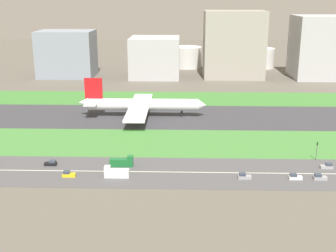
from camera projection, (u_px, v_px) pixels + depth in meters
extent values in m
plane|color=#5B564C|center=(188.00, 117.00, 223.39)|extent=(800.00, 800.00, 0.00)
cube|color=#38383D|center=(188.00, 117.00, 223.37)|extent=(280.00, 46.00, 0.10)
cube|color=#3D7A33|center=(187.00, 98.00, 262.62)|extent=(280.00, 36.00, 0.10)
cube|color=#427F38|center=(189.00, 143.00, 184.13)|extent=(280.00, 36.00, 0.10)
cube|color=#4C4C4F|center=(191.00, 172.00, 153.50)|extent=(280.00, 28.00, 0.10)
cube|color=silver|center=(191.00, 172.00, 153.48)|extent=(266.00, 0.50, 0.01)
cylinder|color=white|center=(143.00, 105.00, 222.21)|extent=(56.00, 6.00, 6.00)
cone|color=white|center=(202.00, 105.00, 221.37)|extent=(4.00, 5.70, 5.70)
cone|color=white|center=(84.00, 103.00, 222.84)|extent=(5.00, 5.40, 5.40)
cube|color=red|center=(94.00, 89.00, 220.61)|extent=(9.00, 0.80, 11.00)
cube|color=white|center=(92.00, 102.00, 222.65)|extent=(6.00, 16.00, 0.60)
cube|color=white|center=(142.00, 100.00, 236.97)|extent=(10.00, 26.00, 1.00)
cylinder|color=gray|center=(143.00, 107.00, 231.83)|extent=(5.00, 3.20, 3.20)
cube|color=white|center=(136.00, 115.00, 208.26)|extent=(10.00, 26.00, 1.00)
cylinder|color=gray|center=(140.00, 116.00, 214.61)|extent=(5.00, 3.20, 3.20)
cylinder|color=black|center=(182.00, 114.00, 222.99)|extent=(1.00, 1.00, 3.20)
cylinder|color=black|center=(136.00, 111.00, 227.00)|extent=(1.00, 1.00, 3.20)
cylinder|color=black|center=(135.00, 115.00, 220.30)|extent=(1.00, 1.00, 3.20)
cube|color=silver|center=(295.00, 178.00, 147.56)|extent=(4.40, 1.80, 1.10)
cube|color=#333D4C|center=(293.00, 175.00, 147.29)|extent=(2.20, 1.66, 0.90)
cube|color=silver|center=(117.00, 173.00, 149.01)|extent=(8.40, 2.50, 2.80)
cube|color=silver|center=(107.00, 168.00, 148.52)|extent=(2.00, 2.30, 1.20)
cube|color=#19662D|center=(122.00, 162.00, 158.57)|extent=(8.40, 2.50, 2.80)
cube|color=#19662D|center=(130.00, 157.00, 157.91)|extent=(2.00, 2.30, 1.20)
cube|color=#99999E|center=(245.00, 177.00, 148.04)|extent=(4.40, 1.80, 1.10)
cube|color=#333D4C|center=(242.00, 174.00, 147.77)|extent=(2.20, 1.66, 0.90)
cube|color=yellow|center=(69.00, 175.00, 149.71)|extent=(4.40, 1.80, 1.10)
cube|color=#333D4C|center=(67.00, 172.00, 149.45)|extent=(2.20, 1.66, 0.90)
cube|color=#99999E|center=(326.00, 167.00, 156.75)|extent=(4.40, 1.80, 1.10)
cube|color=#333D4C|center=(329.00, 164.00, 156.44)|extent=(2.20, 1.66, 0.90)
cube|color=black|center=(51.00, 164.00, 159.55)|extent=(4.40, 1.80, 1.10)
cube|color=#333D4C|center=(53.00, 161.00, 159.24)|extent=(2.20, 1.66, 0.90)
cube|color=#99999E|center=(320.00, 178.00, 147.32)|extent=(4.40, 1.80, 1.10)
cube|color=#333D4C|center=(318.00, 175.00, 147.06)|extent=(2.20, 1.66, 0.90)
cylinder|color=#4C4C51|center=(316.00, 153.00, 163.74)|extent=(0.24, 0.24, 6.00)
cube|color=black|center=(317.00, 144.00, 162.70)|extent=(0.36, 0.36, 1.20)
sphere|color=#19D826|center=(318.00, 143.00, 162.42)|extent=(0.24, 0.24, 0.24)
cube|color=gray|center=(67.00, 54.00, 330.10)|extent=(40.96, 30.98, 34.21)
cube|color=#B2B2B7|center=(155.00, 57.00, 328.91)|extent=(36.60, 38.87, 29.49)
cube|color=#9E998E|center=(234.00, 44.00, 324.49)|extent=(44.10, 30.92, 48.75)
cube|color=#B2B2B7|center=(333.00, 47.00, 322.93)|extent=(58.28, 37.74, 45.35)
cylinder|color=silver|center=(186.00, 57.00, 373.03)|extent=(25.84, 25.84, 17.47)
cylinder|color=silver|center=(225.00, 60.00, 372.80)|extent=(16.69, 16.69, 12.64)
cylinder|color=silver|center=(260.00, 58.00, 371.41)|extent=(23.80, 23.80, 16.57)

